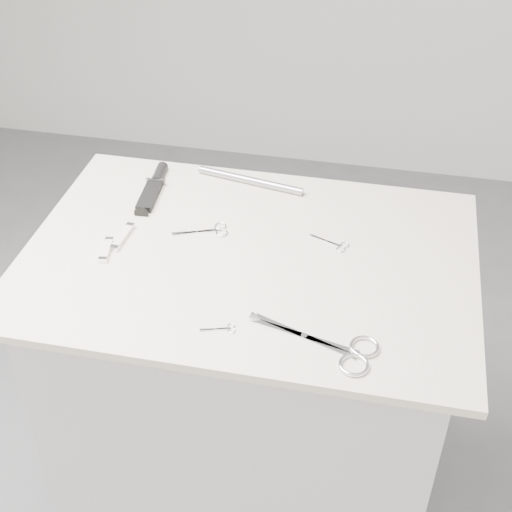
% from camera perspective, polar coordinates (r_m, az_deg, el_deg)
% --- Properties ---
extents(ground, '(4.00, 4.00, 0.01)m').
position_cam_1_polar(ground, '(2.27, -0.44, -18.66)').
color(ground, slate).
rests_on(ground, ground).
extents(plinth, '(0.90, 0.60, 0.90)m').
position_cam_1_polar(plinth, '(1.90, -0.50, -11.12)').
color(plinth, beige).
rests_on(plinth, ground).
extents(display_board, '(1.00, 0.70, 0.02)m').
position_cam_1_polar(display_board, '(1.58, -0.59, -0.18)').
color(display_board, beige).
rests_on(display_board, plinth).
extents(large_shears, '(0.26, 0.14, 0.01)m').
position_cam_1_polar(large_shears, '(1.37, 6.66, -7.37)').
color(large_shears, white).
rests_on(large_shears, display_board).
extents(embroidery_scissors_a, '(0.13, 0.08, 0.00)m').
position_cam_1_polar(embroidery_scissors_a, '(1.65, -3.63, 2.05)').
color(embroidery_scissors_a, white).
rests_on(embroidery_scissors_a, display_board).
extents(embroidery_scissors_b, '(0.09, 0.06, 0.00)m').
position_cam_1_polar(embroidery_scissors_b, '(1.62, 6.30, 0.95)').
color(embroidery_scissors_b, white).
rests_on(embroidery_scissors_b, display_board).
extents(tiny_scissors, '(0.07, 0.04, 0.00)m').
position_cam_1_polar(tiny_scissors, '(1.40, -2.67, -5.84)').
color(tiny_scissors, white).
rests_on(tiny_scissors, display_board).
extents(sheathed_knife, '(0.05, 0.21, 0.03)m').
position_cam_1_polar(sheathed_knife, '(1.82, -8.15, 5.58)').
color(sheathed_knife, black).
rests_on(sheathed_knife, display_board).
extents(pocket_knife_a, '(0.03, 0.10, 0.01)m').
position_cam_1_polar(pocket_knife_a, '(1.65, -10.62, 1.54)').
color(pocket_knife_a, silver).
rests_on(pocket_knife_a, display_board).
extents(pocket_knife_b, '(0.03, 0.08, 0.01)m').
position_cam_1_polar(pocket_knife_b, '(1.62, -11.89, 0.49)').
color(pocket_knife_b, silver).
rests_on(pocket_knife_b, display_board).
extents(metal_rail, '(0.28, 0.07, 0.02)m').
position_cam_1_polar(metal_rail, '(1.82, -0.48, 6.07)').
color(metal_rail, '#96989E').
rests_on(metal_rail, display_board).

